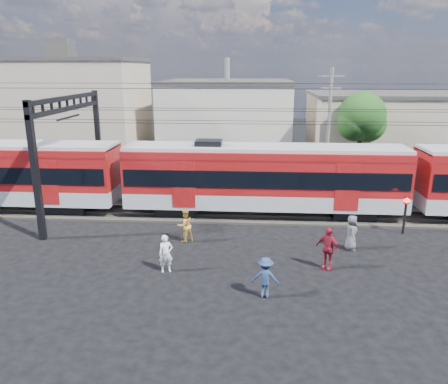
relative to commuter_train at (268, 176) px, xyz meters
The scene contains 17 objects.
ground 8.49m from the commuter_train, 100.77° to the right, with size 120.00×120.00×0.00m, color black.
track_bed 2.79m from the commuter_train, behind, with size 70.00×3.40×0.12m, color #2D2823.
rail_near 2.80m from the commuter_train, 153.76° to the right, with size 70.00×0.12×0.12m, color #59544C.
rail_far 2.80m from the commuter_train, 153.76° to the left, with size 70.00×0.12×0.12m, color #59544C.
commuter_train is the anchor object (origin of this frame).
catenary 10.53m from the commuter_train, behind, with size 70.00×9.30×7.52m.
building_west 24.58m from the commuter_train, 139.18° to the left, with size 14.28×10.20×9.30m.
building_midwest 19.36m from the commuter_train, 100.50° to the left, with size 12.24×12.24×7.30m.
building_mideast 20.30m from the commuter_train, 52.05° to the left, with size 16.32×10.20×6.30m.
utility_pole_mid 8.58m from the commuter_train, 57.39° to the left, with size 1.80×0.24×8.50m.
tree_near 12.87m from the commuter_train, 52.79° to the left, with size 3.82×3.64×6.72m.
pedestrian_a 9.07m from the commuter_train, 120.28° to the right, with size 0.60×0.40×1.65m, color white.
pedestrian_b 6.22m from the commuter_train, 134.32° to the right, with size 0.84×0.65×1.72m, color gold.
pedestrian_c 9.74m from the commuter_train, 91.90° to the right, with size 1.05×0.60×1.63m, color navy.
pedestrian_d 7.52m from the commuter_train, 70.83° to the right, with size 1.12×0.46×1.91m, color maroon.
pedestrian_e 6.35m from the commuter_train, 50.70° to the right, with size 0.84×0.55×1.72m, color #535359.
crossing_signal 7.60m from the commuter_train, 19.38° to the right, with size 0.30×0.30×2.04m.
Camera 1 is at (0.65, -16.66, 8.47)m, focal length 35.00 mm.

